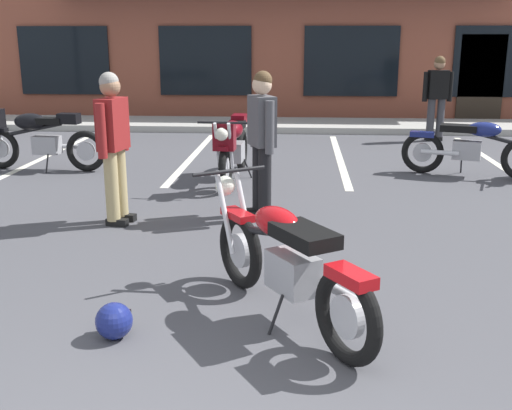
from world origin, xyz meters
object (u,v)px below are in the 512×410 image
at_px(motorcycle_blue_standard, 233,145).
at_px(person_near_building, 262,136).
at_px(person_in_shorts_foreground, 437,93).
at_px(helmet_on_pavement, 114,321).
at_px(motorcycle_foreground_classic, 285,260).
at_px(person_by_back_row, 113,139).
at_px(motorcycle_green_cafe_racer, 35,136).
at_px(motorcycle_black_cruiser, 474,146).

relative_size(motorcycle_blue_standard, person_near_building, 1.26).
relative_size(person_in_shorts_foreground, helmet_on_pavement, 6.44).
height_order(motorcycle_foreground_classic, person_by_back_row, person_by_back_row).
xyz_separation_m(person_in_shorts_foreground, helmet_on_pavement, (-3.97, -8.80, -0.82)).
bearing_deg(motorcycle_green_cafe_racer, helmet_on_pavement, -62.19).
height_order(motorcycle_blue_standard, helmet_on_pavement, motorcycle_blue_standard).
relative_size(motorcycle_black_cruiser, motorcycle_blue_standard, 0.97).
height_order(person_in_shorts_foreground, person_by_back_row, same).
distance_m(motorcycle_black_cruiser, motorcycle_green_cafe_racer, 6.74).
bearing_deg(helmet_on_pavement, person_near_building, 74.88).
relative_size(motorcycle_foreground_classic, motorcycle_blue_standard, 0.87).
bearing_deg(helmet_on_pavement, motorcycle_black_cruiser, 54.69).
bearing_deg(motorcycle_green_cafe_racer, motorcycle_black_cruiser, -0.29).
distance_m(motorcycle_blue_standard, helmet_on_pavement, 4.90).
bearing_deg(person_by_back_row, motorcycle_green_cafe_racer, 127.45).
bearing_deg(person_by_back_row, person_in_shorts_foreground, 52.08).
height_order(motorcycle_foreground_classic, motorcycle_green_cafe_racer, same).
bearing_deg(person_near_building, person_by_back_row, -167.18).
relative_size(motorcycle_foreground_classic, motorcycle_black_cruiser, 0.90).
distance_m(motorcycle_green_cafe_racer, helmet_on_pavement, 6.20).
bearing_deg(person_near_building, motorcycle_blue_standard, 106.47).
relative_size(motorcycle_foreground_classic, helmet_on_pavement, 7.07).
relative_size(person_near_building, helmet_on_pavement, 6.44).
bearing_deg(motorcycle_black_cruiser, person_by_back_row, -149.46).
distance_m(person_in_shorts_foreground, helmet_on_pavement, 9.69).
relative_size(person_by_back_row, helmet_on_pavement, 6.44).
bearing_deg(helmet_on_pavement, motorcycle_green_cafe_racer, 117.81).
bearing_deg(person_near_building, person_in_shorts_foreground, 61.24).
xyz_separation_m(motorcycle_foreground_classic, person_by_back_row, (-1.94, 2.31, 0.49)).
height_order(motorcycle_green_cafe_racer, helmet_on_pavement, motorcycle_green_cafe_racer).
relative_size(motorcycle_black_cruiser, person_by_back_row, 1.22).
relative_size(person_in_shorts_foreground, person_near_building, 1.00).
distance_m(motorcycle_black_cruiser, person_near_building, 3.86).
bearing_deg(person_by_back_row, person_near_building, 12.82).
relative_size(person_in_shorts_foreground, person_by_back_row, 1.00).
distance_m(motorcycle_green_cafe_racer, person_in_shorts_foreground, 7.64).
bearing_deg(person_near_building, motorcycle_green_cafe_racer, 147.19).
bearing_deg(motorcycle_blue_standard, helmet_on_pavement, -93.51).
xyz_separation_m(motorcycle_blue_standard, person_in_shorts_foreground, (3.67, 3.93, 0.42)).
xyz_separation_m(person_in_shorts_foreground, person_by_back_row, (-4.74, -6.09, 0.00)).
bearing_deg(person_by_back_row, motorcycle_foreground_classic, -49.93).
relative_size(motorcycle_blue_standard, person_by_back_row, 1.26).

